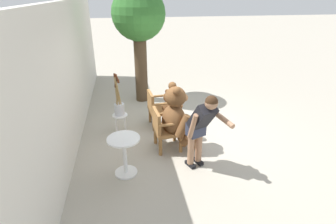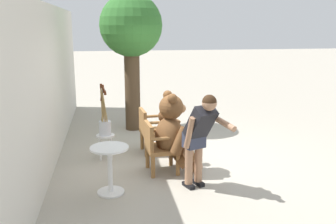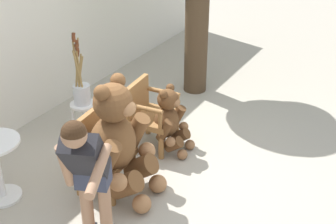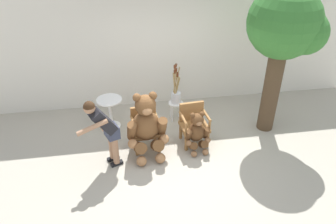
# 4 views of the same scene
# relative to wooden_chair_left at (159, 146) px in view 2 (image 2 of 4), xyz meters

# --- Properties ---
(ground_plane) EXTENTS (60.00, 60.00, 0.00)m
(ground_plane) POSITION_rel_wooden_chair_left_xyz_m (0.51, -0.55, -0.46)
(ground_plane) COLOR #A8A091
(back_wall) EXTENTS (10.00, 0.16, 2.80)m
(back_wall) POSITION_rel_wooden_chair_left_xyz_m (0.51, 1.85, 0.94)
(back_wall) COLOR silver
(back_wall) RESTS_ON ground
(wooden_chair_left) EXTENTS (0.60, 0.57, 0.86)m
(wooden_chair_left) POSITION_rel_wooden_chair_left_xyz_m (0.00, 0.00, 0.00)
(wooden_chair_left) COLOR olive
(wooden_chair_left) RESTS_ON ground
(wooden_chair_right) EXTENTS (0.60, 0.57, 0.86)m
(wooden_chair_right) POSITION_rel_wooden_chair_left_xyz_m (1.02, -0.00, 0.00)
(wooden_chair_right) COLOR olive
(wooden_chair_right) RESTS_ON ground
(teddy_bear_large) EXTENTS (0.83, 0.80, 1.37)m
(teddy_bear_large) POSITION_rel_wooden_chair_left_xyz_m (0.01, -0.25, 0.21)
(teddy_bear_large) COLOR brown
(teddy_bear_large) RESTS_ON ground
(teddy_bear_small) EXTENTS (0.53, 0.51, 0.87)m
(teddy_bear_small) POSITION_rel_wooden_chair_left_xyz_m (1.02, -0.29, -0.03)
(teddy_bear_small) COLOR brown
(teddy_bear_small) RESTS_ON ground
(person_visitor) EXTENTS (0.74, 0.67, 1.49)m
(person_visitor) POSITION_rel_wooden_chair_left_xyz_m (-0.78, -0.50, 0.44)
(person_visitor) COLOR black
(person_visitor) RESTS_ON ground
(white_stool) EXTENTS (0.34, 0.34, 0.46)m
(white_stool) POSITION_rel_wooden_chair_left_xyz_m (0.80, 0.88, -0.11)
(white_stool) COLOR white
(white_stool) RESTS_ON ground
(brush_bucket) EXTENTS (0.22, 0.22, 0.96)m
(brush_bucket) POSITION_rel_wooden_chair_left_xyz_m (0.80, 0.89, 0.21)
(brush_bucket) COLOR silver
(brush_bucket) RESTS_ON white_stool
(round_side_table) EXTENTS (0.56, 0.56, 0.72)m
(round_side_table) POSITION_rel_wooden_chair_left_xyz_m (-0.70, 0.82, -0.01)
(round_side_table) COLOR white
(round_side_table) RESTS_ON ground
(patio_tree) EXTENTS (1.49, 1.42, 3.14)m
(patio_tree) POSITION_rel_wooden_chair_left_xyz_m (2.81, 0.20, 1.85)
(patio_tree) COLOR #473523
(patio_tree) RESTS_ON ground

